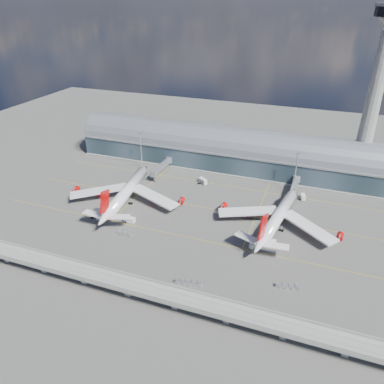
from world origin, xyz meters
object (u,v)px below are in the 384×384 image
(airliner_right, at_px, (277,218))
(service_truck_1, at_px, (130,220))
(control_tower, at_px, (373,100))
(cargo_train_0, at_px, (125,234))
(service_truck_4, at_px, (303,197))
(floodlight_mast_right, at_px, (296,172))
(service_truck_5, at_px, (203,181))
(service_truck_3, at_px, (254,245))
(service_truck_2, at_px, (267,242))
(cargo_train_2, at_px, (288,286))
(airliner_left, at_px, (126,193))
(cargo_train_1, at_px, (189,283))
(service_truck_0, at_px, (98,214))
(floodlight_mast_left, at_px, (141,150))

(airliner_right, relative_size, service_truck_1, 11.80)
(control_tower, xyz_separation_m, cargo_train_0, (-106.44, -102.03, -50.68))
(airliner_right, height_order, service_truck_1, airliner_right)
(airliner_right, distance_m, service_truck_4, 36.29)
(floodlight_mast_right, bearing_deg, service_truck_5, -172.72)
(control_tower, height_order, service_truck_3, control_tower)
(control_tower, xyz_separation_m, service_truck_2, (-39.99, -85.57, -50.11))
(service_truck_2, distance_m, cargo_train_2, 29.83)
(service_truck_1, xyz_separation_m, cargo_train_2, (83.28, -21.15, -0.75))
(service_truck_3, bearing_deg, service_truck_1, -158.31)
(airliner_left, bearing_deg, cargo_train_1, -49.82)
(service_truck_5, bearing_deg, cargo_train_1, -126.22)
(service_truck_1, bearing_deg, service_truck_0, 95.97)
(cargo_train_0, xyz_separation_m, cargo_train_2, (79.79, -10.20, -0.10))
(cargo_train_1, bearing_deg, cargo_train_2, -62.25)
(service_truck_0, xyz_separation_m, service_truck_1, (18.63, 0.93, -0.10))
(floodlight_mast_left, bearing_deg, control_tower, 11.72)
(cargo_train_2, bearing_deg, floodlight_mast_right, 17.97)
(service_truck_0, height_order, service_truck_2, service_truck_0)
(service_truck_1, relative_size, cargo_train_2, 0.56)
(airliner_left, height_order, cargo_train_1, airliner_left)
(service_truck_3, xyz_separation_m, cargo_train_1, (-19.63, -34.37, -0.56))
(floodlight_mast_right, relative_size, service_truck_4, 4.70)
(floodlight_mast_right, bearing_deg, service_truck_3, -99.46)
(cargo_train_1, bearing_deg, service_truck_1, 64.31)
(floodlight_mast_left, distance_m, service_truck_4, 107.36)
(airliner_left, bearing_deg, service_truck_2, -16.81)
(service_truck_1, relative_size, service_truck_2, 0.69)
(floodlight_mast_left, xyz_separation_m, airliner_right, (96.86, -41.23, -8.17))
(floodlight_mast_left, height_order, airliner_left, floodlight_mast_left)
(airliner_left, distance_m, airliner_right, 84.14)
(control_tower, bearing_deg, service_truck_0, -144.41)
(service_truck_1, bearing_deg, airliner_right, -69.95)
(cargo_train_2, bearing_deg, cargo_train_0, 95.02)
(airliner_left, relative_size, service_truck_1, 12.49)
(floodlight_mast_right, distance_m, service_truck_5, 55.96)
(floodlight_mast_left, distance_m, cargo_train_1, 119.62)
(airliner_left, relative_size, cargo_train_2, 7.02)
(floodlight_mast_right, distance_m, service_truck_2, 59.04)
(airliner_right, height_order, cargo_train_2, airliner_right)
(control_tower, bearing_deg, floodlight_mast_left, -168.28)
(service_truck_3, bearing_deg, service_truck_2, 58.52)
(airliner_left, distance_m, cargo_train_0, 33.61)
(control_tower, height_order, service_truck_5, control_tower)
(service_truck_1, relative_size, service_truck_3, 0.96)
(service_truck_0, bearing_deg, service_truck_2, -34.74)
(service_truck_1, distance_m, service_truck_5, 59.86)
(floodlight_mast_left, bearing_deg, service_truck_1, -68.33)
(control_tower, height_order, service_truck_2, control_tower)
(control_tower, height_order, airliner_left, control_tower)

